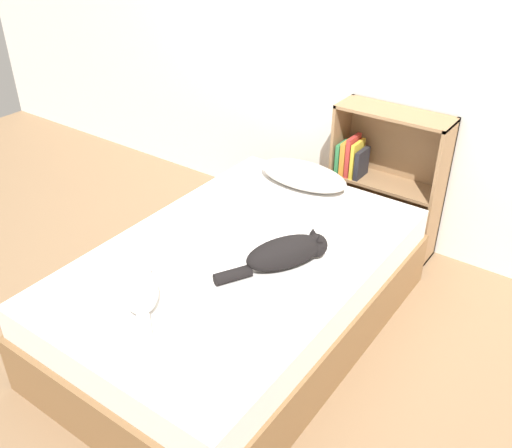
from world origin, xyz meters
TOP-DOWN VIEW (x-y plane):
  - ground_plane at (0.00, 0.00)m, footprint 8.00×8.00m
  - wall_back at (0.00, 1.40)m, footprint 8.00×0.06m
  - bed at (0.00, 0.00)m, footprint 1.32×2.05m
  - pillow at (-0.13, 0.85)m, footprint 0.60×0.30m
  - cat_light at (-0.15, -0.56)m, footprint 0.42×0.38m
  - cat_dark at (0.26, 0.06)m, footprint 0.38×0.57m
  - bookshelf at (0.23, 1.27)m, footprint 0.71×0.26m

SIDE VIEW (x-z plane):
  - ground_plane at x=0.00m, z-range 0.00..0.00m
  - bed at x=0.00m, z-range 0.00..0.51m
  - bookshelf at x=0.23m, z-range 0.02..0.99m
  - cat_light at x=-0.15m, z-range 0.50..0.65m
  - pillow at x=-0.13m, z-range 0.52..0.64m
  - cat_dark at x=0.26m, z-range 0.51..0.67m
  - wall_back at x=0.00m, z-range 0.00..2.50m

